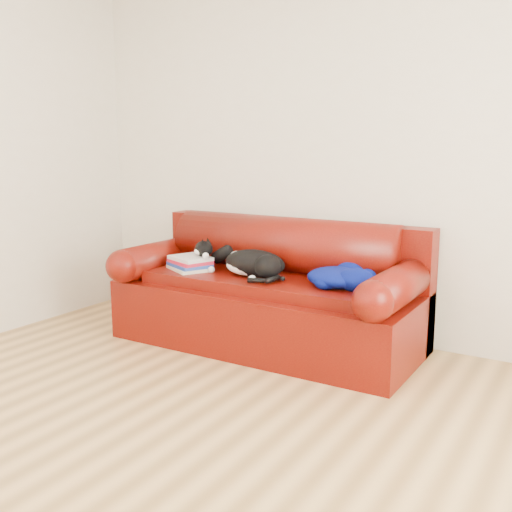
{
  "coord_description": "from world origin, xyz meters",
  "views": [
    {
      "loc": [
        1.62,
        -2.0,
        1.39
      ],
      "look_at": [
        -0.42,
        1.35,
        0.66
      ],
      "focal_mm": 42.0,
      "sensor_mm": 36.0,
      "label": 1
    }
  ],
  "objects": [
    {
      "name": "sofa_back",
      "position": [
        -0.42,
        1.74,
        0.54
      ],
      "size": [
        2.1,
        1.01,
        0.88
      ],
      "color": "#3F0203",
      "rests_on": "ground"
    },
    {
      "name": "book_stack",
      "position": [
        -0.98,
        1.36,
        0.55
      ],
      "size": [
        0.39,
        0.36,
        0.1
      ],
      "rotation": [
        0.0,
        0.0,
        -0.43
      ],
      "color": "beige",
      "rests_on": "sofa_base"
    },
    {
      "name": "ground",
      "position": [
        0.0,
        0.0,
        0.0
      ],
      "size": [
        4.5,
        4.5,
        0.0
      ],
      "primitive_type": "plane",
      "color": "olive",
      "rests_on": "ground"
    },
    {
      "name": "cat",
      "position": [
        -0.47,
        1.4,
        0.59
      ],
      "size": [
        0.61,
        0.41,
        0.23
      ],
      "rotation": [
        0.0,
        0.0,
        -0.42
      ],
      "color": "black",
      "rests_on": "sofa_base"
    },
    {
      "name": "blanket",
      "position": [
        0.15,
        1.45,
        0.56
      ],
      "size": [
        0.49,
        0.39,
        0.15
      ],
      "rotation": [
        0.0,
        0.0,
        0.05
      ],
      "color": "#02034B",
      "rests_on": "sofa_base"
    },
    {
      "name": "sofa_base",
      "position": [
        -0.42,
        1.49,
        0.24
      ],
      "size": [
        2.1,
        0.9,
        0.5
      ],
      "color": "#3F0203",
      "rests_on": "ground"
    },
    {
      "name": "room_shell",
      "position": [
        0.12,
        0.02,
        1.67
      ],
      "size": [
        4.52,
        4.02,
        2.61
      ],
      "color": "beige",
      "rests_on": "ground"
    }
  ]
}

